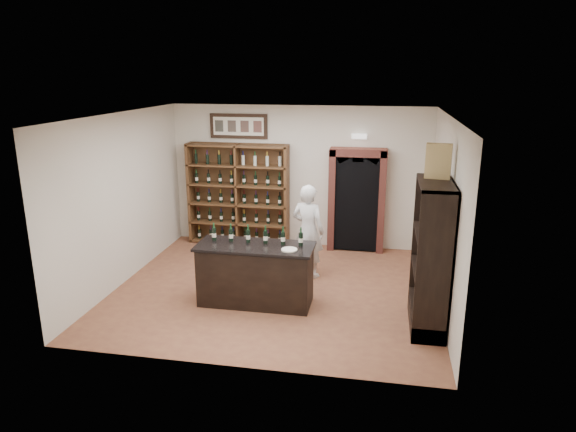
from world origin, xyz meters
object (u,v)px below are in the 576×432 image
object	(u,v)px
side_cabinet	(431,279)
shopkeeper	(308,231)
wine_shelf	(239,194)
wine_crate	(438,161)
tasting_counter	(256,275)
counter_bottle_0	(214,234)

from	to	relation	value
side_cabinet	shopkeeper	world-z (taller)	side_cabinet
wine_shelf	wine_crate	xyz separation A→B (m)	(3.81, -2.99, 1.35)
wine_crate	tasting_counter	bearing A→B (deg)	-170.99
tasting_counter	counter_bottle_0	world-z (taller)	counter_bottle_0
wine_shelf	tasting_counter	xyz separation A→B (m)	(1.10, -2.93, -0.61)
wine_shelf	counter_bottle_0	xyz separation A→B (m)	(0.38, -2.82, 0.01)
wine_shelf	shopkeeper	xyz separation A→B (m)	(1.76, -1.62, -0.23)
tasting_counter	shopkeeper	size ratio (longest dim) A/B	1.08
tasting_counter	counter_bottle_0	distance (m)	0.95
side_cabinet	shopkeeper	bearing A→B (deg)	141.89
wine_shelf	side_cabinet	world-z (taller)	same
wine_crate	shopkeeper	bearing A→B (deg)	156.38
shopkeeper	wine_crate	xyz separation A→B (m)	(2.05, -1.38, 1.58)
tasting_counter	side_cabinet	size ratio (longest dim) A/B	0.85
counter_bottle_0	wine_crate	distance (m)	3.69
wine_shelf	counter_bottle_0	bearing A→B (deg)	-82.31
wine_shelf	counter_bottle_0	world-z (taller)	wine_shelf
tasting_counter	shopkeeper	xyz separation A→B (m)	(0.66, 1.32, 0.37)
side_cabinet	wine_crate	world-z (taller)	wine_crate
tasting_counter	shopkeeper	distance (m)	1.52
tasting_counter	shopkeeper	bearing A→B (deg)	63.28
shopkeeper	wine_crate	size ratio (longest dim) A/B	3.47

